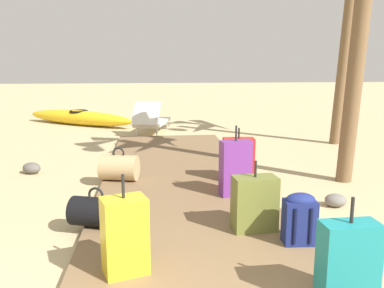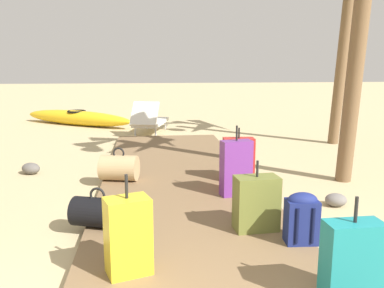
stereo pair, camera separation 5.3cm
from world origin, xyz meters
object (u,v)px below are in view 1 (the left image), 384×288
at_px(suitcase_yellow, 125,236).
at_px(duffel_bag_tan, 119,168).
at_px(suitcase_olive, 255,203).
at_px(suitcase_teal, 348,263).
at_px(suitcase_red, 238,159).
at_px(lounge_chair, 151,120).
at_px(duffel_bag_black, 97,212).
at_px(backpack_navy, 300,217).
at_px(suitcase_purple, 235,168).
at_px(kayak, 79,118).

bearing_deg(suitcase_yellow, duffel_bag_tan, 95.16).
xyz_separation_m(suitcase_olive, duffel_bag_tan, (-1.44, 1.89, -0.09)).
height_order(suitcase_yellow, suitcase_teal, suitcase_yellow).
distance_m(suitcase_olive, suitcase_red, 1.74).
bearing_deg(suitcase_yellow, lounge_chair, 88.21).
height_order(duffel_bag_black, duffel_bag_tan, duffel_bag_tan).
distance_m(suitcase_teal, lounge_chair, 7.55).
bearing_deg(duffel_bag_black, duffel_bag_tan, 86.47).
xyz_separation_m(duffel_bag_tan, lounge_chair, (0.45, 4.25, 0.07)).
distance_m(backpack_navy, lounge_chair, 6.62).
height_order(suitcase_yellow, suitcase_purple, suitcase_purple).
xyz_separation_m(suitcase_yellow, suitcase_teal, (1.52, -0.56, -0.02)).
bearing_deg(suitcase_olive, kayak, 110.76).
distance_m(suitcase_olive, backpack_navy, 0.48).
relative_size(suitcase_yellow, suitcase_olive, 1.15).
height_order(suitcase_olive, backpack_navy, suitcase_olive).
height_order(suitcase_yellow, suitcase_red, suitcase_yellow).
bearing_deg(suitcase_yellow, suitcase_purple, 55.82).
bearing_deg(duffel_bag_tan, backpack_navy, -51.77).
bearing_deg(suitcase_purple, duffel_bag_black, -151.79).
xyz_separation_m(suitcase_red, suitcase_teal, (0.11, -3.02, -0.01)).
bearing_deg(lounge_chair, suitcase_olive, -80.89).
relative_size(duffel_bag_tan, lounge_chair, 0.35).
bearing_deg(kayak, suitcase_olive, -69.24).
relative_size(suitcase_yellow, duffel_bag_tan, 1.39).
bearing_deg(duffel_bag_tan, kayak, 104.40).
distance_m(duffel_bag_black, lounge_chair, 5.94).
height_order(backpack_navy, duffel_bag_tan, backpack_navy).
xyz_separation_m(suitcase_olive, suitcase_purple, (0.03, 1.08, 0.08)).
xyz_separation_m(suitcase_yellow, backpack_navy, (1.53, 0.39, -0.06)).
bearing_deg(suitcase_yellow, suitcase_teal, -20.14).
bearing_deg(backpack_navy, suitcase_olive, 133.21).
height_order(suitcase_olive, suitcase_red, suitcase_red).
xyz_separation_m(suitcase_yellow, lounge_chair, (0.21, 6.88, -0.06)).
bearing_deg(duffel_bag_black, suitcase_yellow, -70.72).
xyz_separation_m(suitcase_purple, lounge_chair, (-1.02, 5.07, -0.09)).
relative_size(suitcase_red, kayak, 0.22).
bearing_deg(suitcase_olive, suitcase_yellow, -148.56).
xyz_separation_m(suitcase_olive, suitcase_teal, (0.32, -1.29, 0.02)).
height_order(duffel_bag_tan, kayak, duffel_bag_tan).
bearing_deg(lounge_chair, backpack_navy, -78.58).
xyz_separation_m(suitcase_olive, kayak, (-2.95, 7.78, -0.15)).
bearing_deg(suitcase_teal, kayak, 109.80).
bearing_deg(lounge_chair, suitcase_purple, -78.66).
distance_m(backpack_navy, duffel_bag_tan, 2.85).
distance_m(suitcase_yellow, backpack_navy, 1.58).
xyz_separation_m(suitcase_red, suitcase_purple, (-0.17, -0.65, 0.05)).
relative_size(duffel_bag_black, suitcase_purple, 0.67).
bearing_deg(duffel_bag_black, suitcase_purple, 28.21).
distance_m(duffel_bag_black, backpack_navy, 1.96).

